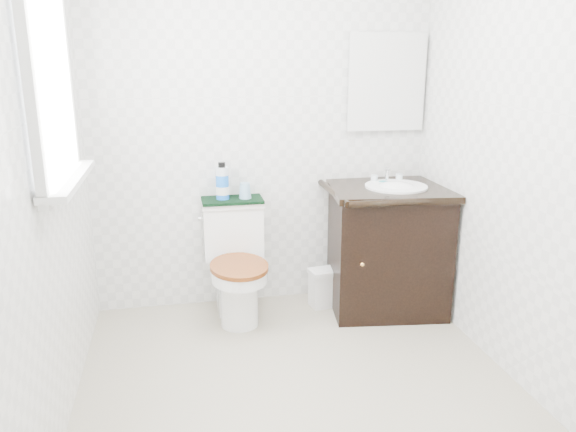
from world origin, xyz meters
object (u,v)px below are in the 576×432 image
object	(u,v)px
cup	(245,191)
mouthwash_bottle	(222,182)
toilet	(236,267)
trash_bin	(323,287)
vanity	(387,244)

from	to	relation	value
cup	mouthwash_bottle	bearing A→B (deg)	176.90
toilet	trash_bin	world-z (taller)	toilet
mouthwash_bottle	cup	distance (m)	0.15
vanity	trash_bin	bearing A→B (deg)	169.01
trash_bin	mouthwash_bottle	distance (m)	0.96
vanity	mouthwash_bottle	xyz separation A→B (m)	(-1.04, 0.19, 0.42)
vanity	mouthwash_bottle	bearing A→B (deg)	169.59
trash_bin	cup	bearing A→B (deg)	168.02
toilet	trash_bin	distance (m)	0.61
vanity	cup	distance (m)	0.99
trash_bin	cup	xyz separation A→B (m)	(-0.49, 0.10, 0.66)
vanity	mouthwash_bottle	distance (m)	1.14
mouthwash_bottle	cup	xyz separation A→B (m)	(0.14, -0.01, -0.06)
vanity	trash_bin	size ratio (longest dim) A/B	3.56
trash_bin	cup	distance (m)	0.83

